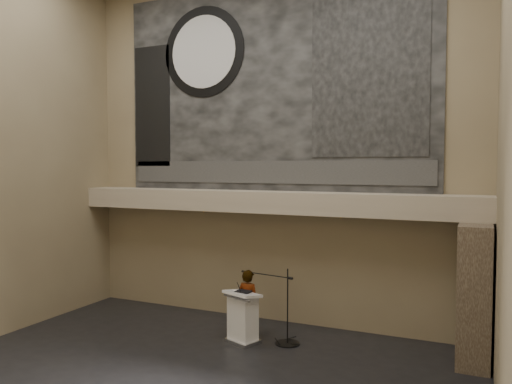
% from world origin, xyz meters
% --- Properties ---
extents(floor, '(10.00, 10.00, 0.00)m').
position_xyz_m(floor, '(0.00, 0.00, 0.00)').
color(floor, black).
rests_on(floor, ground).
extents(wall_back, '(10.00, 0.02, 8.50)m').
position_xyz_m(wall_back, '(0.00, 4.00, 4.25)').
color(wall_back, '#7C6B4E').
rests_on(wall_back, floor).
extents(wall_right, '(0.02, 8.00, 8.50)m').
position_xyz_m(wall_right, '(5.00, 0.00, 4.25)').
color(wall_right, '#7C6B4E').
rests_on(wall_right, floor).
extents(soffit, '(10.00, 0.80, 0.50)m').
position_xyz_m(soffit, '(0.00, 3.60, 2.95)').
color(soffit, tan).
rests_on(soffit, wall_back).
extents(sprinkler_left, '(0.04, 0.04, 0.06)m').
position_xyz_m(sprinkler_left, '(-1.60, 3.55, 2.67)').
color(sprinkler_left, '#B2893D').
rests_on(sprinkler_left, soffit).
extents(sprinkler_right, '(0.04, 0.04, 0.06)m').
position_xyz_m(sprinkler_right, '(1.90, 3.55, 2.67)').
color(sprinkler_right, '#B2893D').
rests_on(sprinkler_right, soffit).
extents(banner, '(8.00, 0.05, 5.00)m').
position_xyz_m(banner, '(0.00, 3.97, 5.70)').
color(banner, black).
rests_on(banner, wall_back).
extents(banner_text_strip, '(7.76, 0.02, 0.55)m').
position_xyz_m(banner_text_strip, '(0.00, 3.93, 3.65)').
color(banner_text_strip, '#303030').
rests_on(banner_text_strip, banner).
extents(banner_clock_rim, '(2.30, 0.02, 2.30)m').
position_xyz_m(banner_clock_rim, '(-1.80, 3.93, 6.70)').
color(banner_clock_rim, black).
rests_on(banner_clock_rim, banner).
extents(banner_clock_face, '(1.84, 0.02, 1.84)m').
position_xyz_m(banner_clock_face, '(-1.80, 3.91, 6.70)').
color(banner_clock_face, silver).
rests_on(banner_clock_face, banner).
extents(banner_building_print, '(2.60, 0.02, 3.60)m').
position_xyz_m(banner_building_print, '(2.40, 3.93, 5.80)').
color(banner_building_print, black).
rests_on(banner_building_print, banner).
extents(banner_brick_print, '(1.10, 0.02, 3.20)m').
position_xyz_m(banner_brick_print, '(-3.40, 3.93, 5.40)').
color(banner_brick_print, black).
rests_on(banner_brick_print, banner).
extents(stone_pier, '(0.60, 1.40, 2.70)m').
position_xyz_m(stone_pier, '(4.65, 3.15, 1.35)').
color(stone_pier, '#46382B').
rests_on(stone_pier, floor).
extents(lectern, '(0.88, 0.75, 1.14)m').
position_xyz_m(lectern, '(0.12, 2.24, 0.55)').
color(lectern, silver).
rests_on(lectern, floor).
extents(binder, '(0.32, 0.26, 0.04)m').
position_xyz_m(binder, '(0.14, 2.22, 1.12)').
color(binder, black).
rests_on(binder, lectern).
extents(papers, '(0.32, 0.38, 0.00)m').
position_xyz_m(papers, '(-0.00, 2.20, 1.10)').
color(papers, white).
rests_on(papers, lectern).
extents(speaker_person, '(0.59, 0.43, 1.48)m').
position_xyz_m(speaker_person, '(0.02, 2.73, 0.74)').
color(speaker_person, silver).
rests_on(speaker_person, floor).
extents(mic_stand, '(1.43, 0.52, 1.62)m').
position_xyz_m(mic_stand, '(0.98, 2.58, 0.24)').
color(mic_stand, black).
rests_on(mic_stand, floor).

